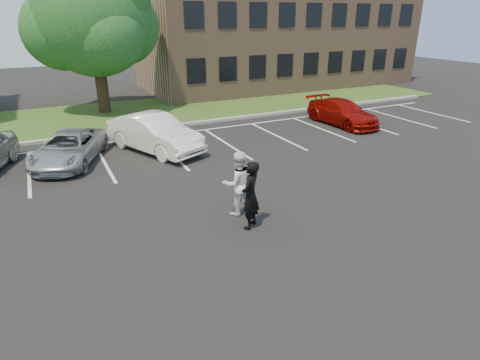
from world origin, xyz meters
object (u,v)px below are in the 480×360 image
at_px(office_building, 277,33).
at_px(car_white_sedan, 154,133).
at_px(tree, 95,20).
at_px(man_white_shirt, 238,183).
at_px(man_black_suit, 250,195).
at_px(car_silver_minivan, 69,148).
at_px(car_red_compact, 342,112).

xyz_separation_m(office_building, car_white_sedan, (-14.48, -13.57, -3.35)).
xyz_separation_m(tree, car_white_sedan, (0.67, -8.77, -4.54)).
bearing_deg(tree, man_white_shirt, -85.48).
xyz_separation_m(office_building, man_black_suit, (-13.96, -21.56, -3.17)).
distance_m(car_silver_minivan, car_red_compact, 14.03).
relative_size(car_silver_minivan, car_white_sedan, 0.92).
distance_m(man_white_shirt, car_red_compact, 12.16).
bearing_deg(car_red_compact, office_building, 70.93).
bearing_deg(car_red_compact, tree, 139.04).
bearing_deg(car_silver_minivan, tree, 96.41).
xyz_separation_m(tree, car_red_compact, (11.15, -8.80, -4.69)).
bearing_deg(office_building, car_silver_minivan, -143.19).
relative_size(man_black_suit, car_white_sedan, 0.40).
distance_m(office_building, tree, 15.94).
relative_size(car_silver_minivan, car_red_compact, 0.99).
distance_m(man_white_shirt, car_silver_minivan, 8.29).
bearing_deg(car_white_sedan, car_silver_minivan, 155.47).
height_order(man_black_suit, man_white_shirt, man_white_shirt).
bearing_deg(car_silver_minivan, car_red_compact, 24.33).
distance_m(man_black_suit, car_white_sedan, 8.02).
bearing_deg(tree, man_black_suit, -85.95).
distance_m(man_black_suit, car_silver_minivan, 9.04).
relative_size(tree, car_silver_minivan, 1.95).
relative_size(office_building, car_red_compact, 4.91).
distance_m(tree, car_silver_minivan, 10.30).
bearing_deg(car_silver_minivan, car_white_sedan, 23.62).
relative_size(man_white_shirt, car_silver_minivan, 0.44).
bearing_deg(man_black_suit, car_red_compact, 178.19).
bearing_deg(car_red_compact, man_black_suit, -144.05).
height_order(office_building, man_white_shirt, office_building).
xyz_separation_m(man_black_suit, car_red_compact, (9.96, 7.96, -0.33)).
height_order(car_white_sedan, car_red_compact, car_white_sedan).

